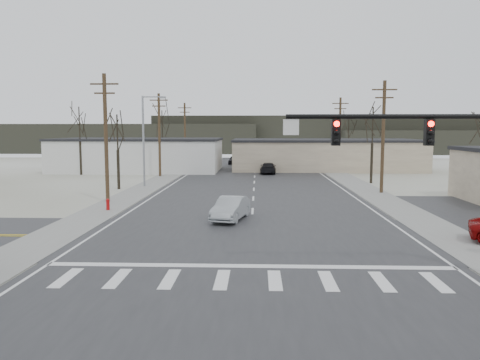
{
  "coord_description": "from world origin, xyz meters",
  "views": [
    {
      "loc": [
        0.32,
        -24.17,
        5.71
      ],
      "look_at": [
        -0.75,
        4.53,
        2.6
      ],
      "focal_mm": 35.0,
      "sensor_mm": 36.0,
      "label": 1
    }
  ],
  "objects_px": {
    "fire_hydrant": "(108,204)",
    "car_far_a": "(268,168)",
    "sedan_crossing": "(231,208)",
    "traffic_signal_mast": "(457,157)",
    "car_far_b": "(234,160)"
  },
  "relations": [
    {
      "from": "traffic_signal_mast",
      "to": "car_far_a",
      "type": "bearing_deg",
      "value": 98.3
    },
    {
      "from": "traffic_signal_mast",
      "to": "car_far_b",
      "type": "height_order",
      "value": "traffic_signal_mast"
    },
    {
      "from": "traffic_signal_mast",
      "to": "sedan_crossing",
      "type": "distance_m",
      "value": 14.94
    },
    {
      "from": "fire_hydrant",
      "to": "car_far_b",
      "type": "relative_size",
      "value": 0.22
    },
    {
      "from": "car_far_b",
      "to": "car_far_a",
      "type": "bearing_deg",
      "value": -68.35
    },
    {
      "from": "sedan_crossing",
      "to": "fire_hydrant",
      "type": "bearing_deg",
      "value": 173.26
    },
    {
      "from": "fire_hydrant",
      "to": "car_far_a",
      "type": "height_order",
      "value": "car_far_a"
    },
    {
      "from": "traffic_signal_mast",
      "to": "car_far_a",
      "type": "distance_m",
      "value": 42.91
    },
    {
      "from": "sedan_crossing",
      "to": "car_far_a",
      "type": "distance_m",
      "value": 31.37
    },
    {
      "from": "traffic_signal_mast",
      "to": "fire_hydrant",
      "type": "bearing_deg",
      "value": 141.87
    },
    {
      "from": "car_far_a",
      "to": "car_far_b",
      "type": "relative_size",
      "value": 1.21
    },
    {
      "from": "car_far_a",
      "to": "sedan_crossing",
      "type": "bearing_deg",
      "value": 86.54
    },
    {
      "from": "fire_hydrant",
      "to": "sedan_crossing",
      "type": "xyz_separation_m",
      "value": [
        8.86,
        -3.13,
        0.31
      ]
    },
    {
      "from": "traffic_signal_mast",
      "to": "car_far_a",
      "type": "height_order",
      "value": "traffic_signal_mast"
    },
    {
      "from": "fire_hydrant",
      "to": "car_far_b",
      "type": "height_order",
      "value": "car_far_b"
    }
  ]
}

